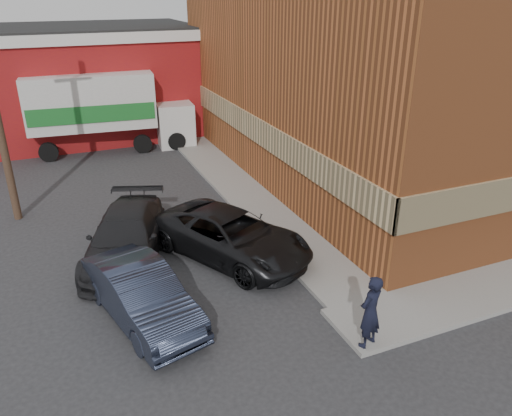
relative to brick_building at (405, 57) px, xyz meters
name	(u,v)px	position (x,y,z in m)	size (l,w,h in m)	color
ground	(338,309)	(-8.50, -9.00, -4.68)	(90.00, 90.00, 0.00)	#28282B
brick_building	(405,57)	(0.00, 0.00, 0.00)	(14.25, 18.25, 9.36)	#AD592C
sidewalk_west	(234,184)	(-7.90, 0.00, -4.62)	(1.80, 18.00, 0.12)	gray
warehouse	(42,83)	(-14.50, 11.00, -1.87)	(16.30, 8.30, 5.60)	maroon
man	(370,312)	(-8.70, -10.55, -3.69)	(0.64, 0.42, 1.75)	black
sedan	(142,294)	(-13.08, -7.48, -3.99)	(1.46, 4.18, 1.38)	#272D41
suv_a	(231,236)	(-10.03, -5.46, -3.98)	(2.34, 5.07, 1.41)	black
suv_b	(126,237)	(-12.92, -4.33, -3.97)	(1.99, 4.91, 1.42)	black
box_truck	(107,106)	(-11.77, 6.94, -2.52)	(7.75, 2.89, 3.75)	silver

